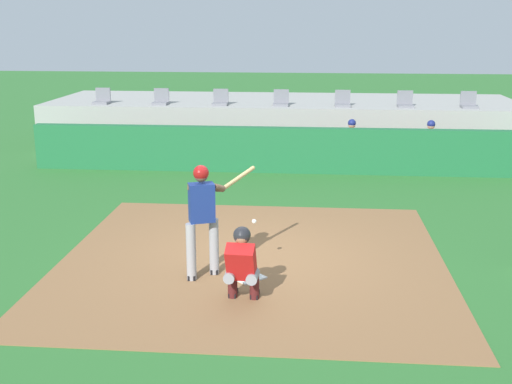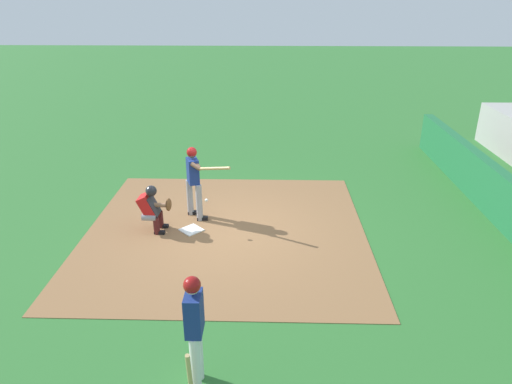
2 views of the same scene
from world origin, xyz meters
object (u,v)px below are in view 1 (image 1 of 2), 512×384
home_plate (248,277)px  stadium_seat_5 (405,103)px  stadium_seat_4 (343,102)px  catcher_crouched (242,261)px  stadium_seat_2 (220,101)px  stadium_seat_6 (469,103)px  dugout_player_0 (351,143)px  stadium_seat_1 (161,100)px  stadium_seat_3 (281,101)px  batter_at_plate (203,214)px  stadium_seat_0 (102,99)px  dugout_player_1 (431,144)px

home_plate → stadium_seat_5: bearing=70.0°
stadium_seat_4 → stadium_seat_5: same height
catcher_crouched → stadium_seat_2: size_ratio=3.35×
stadium_seat_4 → stadium_seat_6: (3.71, 0.00, 0.00)m
dugout_player_0 → stadium_seat_5: stadium_seat_5 is taller
dugout_player_0 → stadium_seat_6: size_ratio=2.71×
stadium_seat_4 → stadium_seat_5: size_ratio=1.00×
dugout_player_0 → stadium_seat_1: (-5.76, 2.03, 0.86)m
stadium_seat_4 → catcher_crouched: bearing=-99.5°
home_plate → stadium_seat_5: size_ratio=0.92×
stadium_seat_3 → home_plate: bearing=-90.0°
batter_at_plate → stadium_seat_3: 10.20m
stadium_seat_2 → stadium_seat_4: size_ratio=1.00×
batter_at_plate → dugout_player_0: (2.72, 8.13, -0.36)m
batter_at_plate → stadium_seat_5: (4.39, 10.17, 0.50)m
stadium_seat_0 → stadium_seat_2: 3.71m
catcher_crouched → stadium_seat_4: (1.85, 11.02, 0.93)m
stadium_seat_0 → batter_at_plate: bearing=-64.3°
stadium_seat_1 → stadium_seat_3: (3.71, 0.00, 0.00)m
home_plate → catcher_crouched: (0.00, -0.84, 0.59)m
stadium_seat_5 → stadium_seat_6: (1.86, 0.00, 0.00)m
catcher_crouched → dugout_player_0: size_ratio=1.24×
dugout_player_0 → stadium_seat_2: bearing=152.4°
stadium_seat_1 → stadium_seat_2: size_ratio=1.00×
home_plate → stadium_seat_1: stadium_seat_1 is taller
stadium_seat_0 → stadium_seat_3: 5.57m
catcher_crouched → stadium_seat_4: bearing=80.5°
stadium_seat_5 → batter_at_plate: bearing=-113.4°
stadium_seat_2 → stadium_seat_4: (3.71, 0.00, 0.00)m
catcher_crouched → stadium_seat_1: bearing=108.6°
dugout_player_1 → stadium_seat_6: size_ratio=2.71×
stadium_seat_0 → stadium_seat_5: bearing=0.0°
batter_at_plate → catcher_crouched: batter_at_plate is taller
dugout_player_1 → home_plate: bearing=-117.1°
home_plate → dugout_player_0: (2.04, 8.14, 0.65)m
dugout_player_1 → stadium_seat_1: (-7.88, 2.03, 0.86)m
stadium_seat_0 → stadium_seat_2: bearing=0.0°
dugout_player_1 → stadium_seat_3: bearing=154.0°
stadium_seat_3 → stadium_seat_1: bearing=180.0°
stadium_seat_0 → stadium_seat_3: size_ratio=1.00×
home_plate → stadium_seat_0: stadium_seat_0 is taller
dugout_player_0 → dugout_player_1: (2.13, 0.00, 0.00)m
dugout_player_0 → home_plate: bearing=-104.1°
dugout_player_0 → stadium_seat_0: (-7.61, 2.03, 0.86)m
stadium_seat_0 → stadium_seat_4: size_ratio=1.00×
batter_at_plate → dugout_player_0: bearing=71.5°
batter_at_plate → stadium_seat_2: stadium_seat_2 is taller
dugout_player_1 → stadium_seat_5: stadium_seat_5 is taller
dugout_player_0 → stadium_seat_6: 4.16m
stadium_seat_3 → stadium_seat_5: bearing=0.0°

